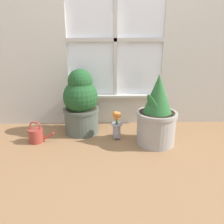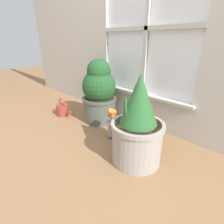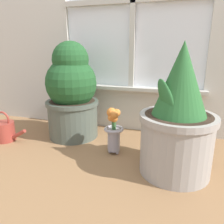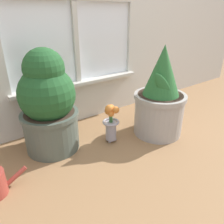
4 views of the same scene
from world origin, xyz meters
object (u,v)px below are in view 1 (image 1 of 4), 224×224
flower_vase (117,124)px  watering_can (36,135)px  potted_plant_left (81,103)px  potted_plant_right (157,115)px

flower_vase → watering_can: flower_vase is taller
watering_can → potted_plant_left: bearing=28.5°
flower_vase → potted_plant_right: bearing=-16.5°
potted_plant_left → flower_vase: bearing=-25.6°
potted_plant_left → watering_can: 0.53m
potted_plant_right → flower_vase: bearing=163.5°
potted_plant_left → potted_plant_right: (0.72, -0.28, -0.04)m
potted_plant_right → watering_can: potted_plant_right is taller
flower_vase → watering_can: 0.78m
watering_can → flower_vase: bearing=3.8°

